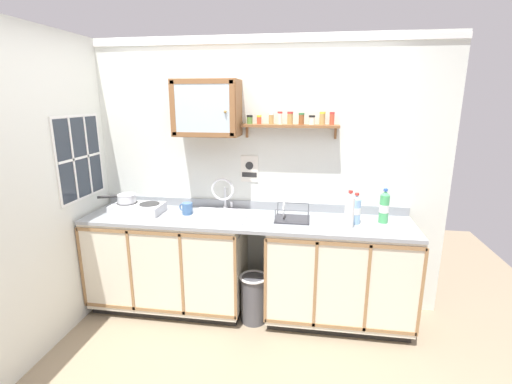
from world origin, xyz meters
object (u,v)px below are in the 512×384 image
bottle_opaque_white_2 (349,211)px  dish_rack (291,217)px  hot_plate_stove (138,208)px  trash_bin (254,298)px  sink (220,217)px  bottle_soda_green_1 (384,207)px  warning_sign (249,169)px  mug (187,208)px  saucepan (126,198)px  wall_cabinet (207,108)px  bottle_water_blue_0 (356,210)px

bottle_opaque_white_2 → dish_rack: (-0.48, 0.12, -0.12)m
hot_plate_stove → trash_bin: (1.10, -0.13, -0.74)m
sink → bottle_soda_green_1: bearing=1.2°
bottle_opaque_white_2 → warning_sign: bearing=156.1°
bottle_opaque_white_2 → warning_sign: (-0.89, 0.39, 0.25)m
hot_plate_stove → bottle_opaque_white_2: bottle_opaque_white_2 is taller
bottle_opaque_white_2 → mug: bearing=174.3°
saucepan → bottle_soda_green_1: 2.30m
saucepan → bottle_soda_green_1: bearing=1.3°
wall_cabinet → trash_bin: size_ratio=1.29×
dish_rack → bottle_soda_green_1: bearing=4.0°
dish_rack → wall_cabinet: size_ratio=0.52×
wall_cabinet → trash_bin: (0.45, -0.27, -1.64)m
sink → bottle_soda_green_1: size_ratio=1.67×
saucepan → trash_bin: (1.21, -0.14, -0.83)m
sink → saucepan: (-0.88, -0.02, 0.15)m
bottle_water_blue_0 → bottle_soda_green_1: bearing=14.9°
bottle_soda_green_1 → trash_bin: bottle_soda_green_1 is taller
bottle_water_blue_0 → mug: 1.49m
hot_plate_stove → bottle_soda_green_1: (2.18, 0.07, 0.09)m
saucepan → dish_rack: size_ratio=1.09×
mug → hot_plate_stove: bearing=-175.8°
mug → dish_rack: bearing=-1.1°
sink → warning_sign: size_ratio=2.01×
hot_plate_stove → mug: (0.46, 0.03, 0.01)m
bottle_opaque_white_2 → trash_bin: bottle_opaque_white_2 is taller
sink → bottle_opaque_white_2: bearing=-7.5°
mug → wall_cabinet: (0.18, 0.11, 0.89)m
dish_rack → trash_bin: (-0.31, -0.14, -0.72)m
bottle_water_blue_0 → mug: size_ratio=1.98×
saucepan → mug: saucepan is taller
saucepan → bottle_water_blue_0: (2.06, -0.01, -0.01)m
bottle_water_blue_0 → sink: bearing=178.3°
sink → mug: (-0.30, -0.01, 0.07)m
bottle_soda_green_1 → bottle_opaque_white_2: size_ratio=0.94×
bottle_water_blue_0 → warning_sign: 1.03m
bottle_water_blue_0 → wall_cabinet: wall_cabinet is taller
bottle_opaque_white_2 → trash_bin: size_ratio=0.70×
bottle_soda_green_1 → saucepan: bearing=-178.7°
dish_rack → mug: size_ratio=2.22×
hot_plate_stove → dish_rack: 1.41m
hot_plate_stove → dish_rack: size_ratio=1.54×
bottle_opaque_white_2 → trash_bin: 1.15m
sink → hot_plate_stove: (-0.77, -0.04, 0.06)m
wall_cabinet → warning_sign: size_ratio=2.33×
dish_rack → mug: 0.94m
bottle_water_blue_0 → bottle_soda_green_1: size_ratio=0.90×
hot_plate_stove → saucepan: 0.15m
dish_rack → wall_cabinet: (-0.76, 0.13, 0.92)m
bottle_soda_green_1 → bottle_water_blue_0: bearing=-165.1°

